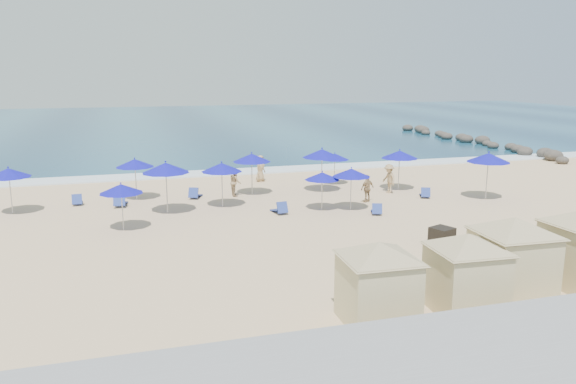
# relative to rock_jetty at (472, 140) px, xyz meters

# --- Properties ---
(ground) EXTENTS (160.00, 160.00, 0.00)m
(ground) POSITION_rel_rock_jetty_xyz_m (-24.01, -24.90, -0.36)
(ground) COLOR #D5B387
(ground) RESTS_ON ground
(ocean) EXTENTS (160.00, 80.00, 0.06)m
(ocean) POSITION_rel_rock_jetty_xyz_m (-24.01, 30.10, -0.33)
(ocean) COLOR navy
(ocean) RESTS_ON ground
(surf_line) EXTENTS (160.00, 2.50, 0.08)m
(surf_line) POSITION_rel_rock_jetty_xyz_m (-24.01, -9.40, -0.32)
(surf_line) COLOR white
(surf_line) RESTS_ON ground
(seawall) EXTENTS (160.00, 6.10, 1.22)m
(seawall) POSITION_rel_rock_jetty_xyz_m (-24.01, -38.40, 0.29)
(seawall) COLOR gray
(seawall) RESTS_ON ground
(rock_jetty) EXTENTS (2.56, 26.66, 0.96)m
(rock_jetty) POSITION_rel_rock_jetty_xyz_m (0.00, 0.00, 0.00)
(rock_jetty) COLOR #2F2A27
(rock_jetty) RESTS_ON ground
(trash_bin) EXTENTS (1.06, 1.06, 0.82)m
(trash_bin) POSITION_rel_rock_jetty_xyz_m (-21.25, -29.00, 0.05)
(trash_bin) COLOR black
(trash_bin) RESTS_ON ground
(cabana_0) EXTENTS (4.26, 4.26, 2.68)m
(cabana_0) POSITION_rel_rock_jetty_xyz_m (-26.93, -34.79, 1.17)
(cabana_0) COLOR beige
(cabana_0) RESTS_ON ground
(cabana_1) EXTENTS (4.25, 4.25, 2.67)m
(cabana_1) POSITION_rel_rock_jetty_xyz_m (-24.03, -34.78, 1.17)
(cabana_1) COLOR beige
(cabana_1) RESTS_ON ground
(cabana_2) EXTENTS (4.60, 4.60, 2.89)m
(cabana_2) POSITION_rel_rock_jetty_xyz_m (-21.95, -34.21, 1.29)
(cabana_2) COLOR beige
(cabana_2) RESTS_ON ground
(umbrella_0) EXTENTS (2.16, 2.16, 2.45)m
(umbrella_0) POSITION_rel_rock_jetty_xyz_m (-39.25, -17.95, 1.77)
(umbrella_0) COLOR #A5A8AD
(umbrella_0) RESTS_ON ground
(umbrella_1) EXTENTS (1.96, 1.96, 2.23)m
(umbrella_1) POSITION_rel_rock_jetty_xyz_m (-33.86, -22.67, 1.57)
(umbrella_1) COLOR #A5A8AD
(umbrella_1) RESTS_ON ground
(umbrella_2) EXTENTS (2.12, 2.12, 2.41)m
(umbrella_2) POSITION_rel_rock_jetty_xyz_m (-33.08, -16.40, 1.73)
(umbrella_2) COLOR #A5A8AD
(umbrella_2) RESTS_ON ground
(umbrella_3) EXTENTS (2.40, 2.40, 2.73)m
(umbrella_3) POSITION_rel_rock_jetty_xyz_m (-31.66, -20.10, 2.00)
(umbrella_3) COLOR #A5A8AD
(umbrella_3) RESTS_ON ground
(umbrella_4) EXTENTS (2.22, 2.22, 2.53)m
(umbrella_4) POSITION_rel_rock_jetty_xyz_m (-26.51, -16.97, 1.83)
(umbrella_4) COLOR #A5A8AD
(umbrella_4) RESTS_ON ground
(umbrella_5) EXTENTS (2.18, 2.18, 2.48)m
(umbrella_5) POSITION_rel_rock_jetty_xyz_m (-28.72, -19.52, 1.79)
(umbrella_5) COLOR #A5A8AD
(umbrella_5) RESTS_ON ground
(umbrella_6) EXTENTS (1.84, 1.84, 2.09)m
(umbrella_6) POSITION_rel_rock_jetty_xyz_m (-23.87, -21.71, 1.45)
(umbrella_6) COLOR #A5A8AD
(umbrella_6) RESTS_ON ground
(umbrella_7) EXTENTS (2.36, 2.36, 2.69)m
(umbrella_7) POSITION_rel_rock_jetty_xyz_m (-22.31, -17.36, 1.97)
(umbrella_7) COLOR #A5A8AD
(umbrella_7) RESTS_ON ground
(umbrella_8) EXTENTS (2.01, 2.01, 2.29)m
(umbrella_8) POSITION_rel_rock_jetty_xyz_m (-22.41, -22.08, 1.62)
(umbrella_8) COLOR #A5A8AD
(umbrella_8) RESTS_ON ground
(umbrella_9) EXTENTS (1.82, 1.82, 2.08)m
(umbrella_9) POSITION_rel_rock_jetty_xyz_m (-20.76, -15.49, 1.44)
(umbrella_9) COLOR #A5A8AD
(umbrella_9) RESTS_ON ground
(umbrella_10) EXTENTS (2.22, 2.22, 2.52)m
(umbrella_10) POSITION_rel_rock_jetty_xyz_m (-17.64, -18.22, 1.83)
(umbrella_10) COLOR #A5A8AD
(umbrella_10) RESTS_ON ground
(umbrella_11) EXTENTS (2.40, 2.40, 2.74)m
(umbrella_11) POSITION_rel_rock_jetty_xyz_m (-14.03, -21.88, 2.01)
(umbrella_11) COLOR #A5A8AD
(umbrella_11) RESTS_ON ground
(beach_chair_0) EXTENTS (0.58, 1.20, 0.65)m
(beach_chair_0) POSITION_rel_rock_jetty_xyz_m (-36.23, -16.76, -0.14)
(beach_chair_0) COLOR navy
(beach_chair_0) RESTS_ON ground
(beach_chair_1) EXTENTS (0.78, 1.44, 0.76)m
(beach_chair_1) POSITION_rel_rock_jetty_xyz_m (-33.98, -17.83, -0.10)
(beach_chair_1) COLOR navy
(beach_chair_1) RESTS_ON ground
(beach_chair_2) EXTENTS (0.98, 1.35, 0.68)m
(beach_chair_2) POSITION_rel_rock_jetty_xyz_m (-29.87, -16.97, -0.13)
(beach_chair_2) COLOR navy
(beach_chair_2) RESTS_ON ground
(beach_chair_3) EXTENTS (0.69, 1.29, 0.68)m
(beach_chair_3) POSITION_rel_rock_jetty_xyz_m (-26.17, -21.76, -0.13)
(beach_chair_3) COLOR navy
(beach_chair_3) RESTS_ON ground
(beach_chair_4) EXTENTS (0.88, 1.23, 0.62)m
(beach_chair_4) POSITION_rel_rock_jetty_xyz_m (-21.48, -23.29, -0.15)
(beach_chair_4) COLOR navy
(beach_chair_4) RESTS_ON ground
(beach_chair_5) EXTENTS (0.94, 1.27, 0.64)m
(beach_chair_5) POSITION_rel_rock_jetty_xyz_m (-17.14, -20.55, -0.14)
(beach_chair_5) COLOR navy
(beach_chair_5) RESTS_ON ground
(beachgoer_0) EXTENTS (0.64, 0.81, 1.63)m
(beachgoer_0) POSITION_rel_rock_jetty_xyz_m (-27.51, -16.96, 0.45)
(beachgoer_0) COLOR tan
(beachgoer_0) RESTS_ON ground
(beachgoer_1) EXTENTS (0.98, 0.66, 1.55)m
(beachgoer_1) POSITION_rel_rock_jetty_xyz_m (-20.84, -20.68, 0.41)
(beachgoer_1) COLOR tan
(beachgoer_1) RESTS_ON ground
(beachgoer_2) EXTENTS (0.77, 1.18, 1.73)m
(beachgoer_2) POSITION_rel_rock_jetty_xyz_m (-18.57, -18.76, 0.50)
(beachgoer_2) COLOR tan
(beachgoer_2) RESTS_ON ground
(beachgoer_3) EXTENTS (0.99, 0.99, 1.74)m
(beachgoer_3) POSITION_rel_rock_jetty_xyz_m (-25.08, -13.18, 0.51)
(beachgoer_3) COLOR tan
(beachgoer_3) RESTS_ON ground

